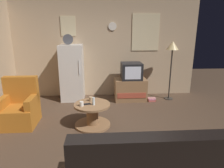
# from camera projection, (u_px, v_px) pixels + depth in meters

# --- Properties ---
(ground_plane) EXTENTS (12.00, 12.00, 0.00)m
(ground_plane) POSITION_uv_depth(u_px,v_px,m) (109.00, 137.00, 3.64)
(ground_plane) COLOR #4C3828
(wall_with_art) EXTENTS (5.20, 0.12, 2.73)m
(wall_with_art) POSITION_uv_depth(u_px,v_px,m) (105.00, 48.00, 5.62)
(wall_with_art) COLOR tan
(wall_with_art) RESTS_ON ground_plane
(fridge) EXTENTS (0.60, 0.62, 1.77)m
(fridge) POSITION_uv_depth(u_px,v_px,m) (72.00, 73.00, 5.39)
(fridge) COLOR silver
(fridge) RESTS_ON ground_plane
(tv_stand) EXTENTS (0.84, 0.53, 0.59)m
(tv_stand) POSITION_uv_depth(u_px,v_px,m) (130.00, 89.00, 5.46)
(tv_stand) COLOR #8E6642
(tv_stand) RESTS_ON ground_plane
(crt_tv) EXTENTS (0.54, 0.51, 0.44)m
(crt_tv) POSITION_uv_depth(u_px,v_px,m) (131.00, 71.00, 5.32)
(crt_tv) COLOR black
(crt_tv) RESTS_ON tv_stand
(standing_lamp) EXTENTS (0.32, 0.32, 1.59)m
(standing_lamp) POSITION_uv_depth(u_px,v_px,m) (172.00, 50.00, 5.24)
(standing_lamp) COLOR #332D28
(standing_lamp) RESTS_ON ground_plane
(coffee_table) EXTENTS (0.72, 0.72, 0.47)m
(coffee_table) POSITION_uv_depth(u_px,v_px,m) (92.00, 115.00, 4.01)
(coffee_table) COLOR #8E6642
(coffee_table) RESTS_ON ground_plane
(wine_glass) EXTENTS (0.05, 0.05, 0.15)m
(wine_glass) POSITION_uv_depth(u_px,v_px,m) (94.00, 101.00, 3.87)
(wine_glass) COLOR silver
(wine_glass) RESTS_ON coffee_table
(mug_ceramic_white) EXTENTS (0.08, 0.08, 0.09)m
(mug_ceramic_white) POSITION_uv_depth(u_px,v_px,m) (82.00, 104.00, 3.82)
(mug_ceramic_white) COLOR silver
(mug_ceramic_white) RESTS_ON coffee_table
(mug_ceramic_tan) EXTENTS (0.08, 0.08, 0.09)m
(mug_ceramic_tan) POSITION_uv_depth(u_px,v_px,m) (91.00, 99.00, 4.09)
(mug_ceramic_tan) COLOR tan
(mug_ceramic_tan) RESTS_ON coffee_table
(remote_control) EXTENTS (0.16, 0.08, 0.02)m
(remote_control) POSITION_uv_depth(u_px,v_px,m) (86.00, 104.00, 3.90)
(remote_control) COLOR black
(remote_control) RESTS_ON coffee_table
(armchair) EXTENTS (0.68, 0.68, 0.96)m
(armchair) POSITION_uv_depth(u_px,v_px,m) (20.00, 108.00, 4.06)
(armchair) COLOR #B2661E
(armchair) RESTS_ON ground_plane
(book_stack) EXTENTS (0.21, 0.16, 0.09)m
(book_stack) POSITION_uv_depth(u_px,v_px,m) (152.00, 100.00, 5.41)
(book_stack) COLOR #C85D59
(book_stack) RESTS_ON ground_plane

